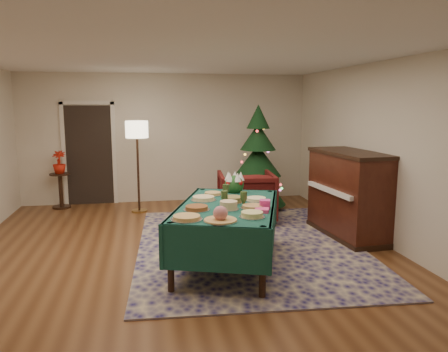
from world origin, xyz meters
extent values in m
plane|color=#593319|center=(0.00, 0.00, 0.00)|extent=(7.00, 7.00, 0.00)
plane|color=white|center=(0.00, 0.00, 2.70)|extent=(7.00, 7.00, 0.00)
plane|color=beige|center=(0.00, 3.50, 1.35)|extent=(6.00, 0.00, 6.00)
plane|color=beige|center=(0.00, -3.50, 1.35)|extent=(6.00, 0.00, 6.00)
plane|color=beige|center=(3.00, 0.00, 1.35)|extent=(0.00, 7.00, 7.00)
cube|color=black|center=(-1.60, 3.48, 1.02)|extent=(0.92, 0.02, 2.04)
cube|color=silver|center=(-2.10, 3.48, 1.05)|extent=(0.08, 0.04, 2.14)
cube|color=silver|center=(-1.10, 3.48, 1.05)|extent=(0.08, 0.04, 2.14)
cube|color=silver|center=(-1.60, 3.48, 2.10)|extent=(1.08, 0.04, 0.08)
cube|color=#1B1653|center=(0.99, 0.20, 0.01)|extent=(3.44, 4.38, 0.02)
cylinder|color=black|center=(-0.24, -1.23, 0.40)|extent=(0.08, 0.08, 0.80)
cylinder|color=black|center=(0.36, 0.54, 0.40)|extent=(0.08, 0.08, 0.80)
cylinder|color=black|center=(0.72, -1.55, 0.40)|extent=(0.08, 0.08, 0.80)
cylinder|color=black|center=(1.31, 0.22, 0.40)|extent=(0.08, 0.08, 0.80)
cube|color=#154C3D|center=(0.54, -0.50, 0.78)|extent=(1.77, 2.31, 0.04)
cube|color=#154C3D|center=(0.86, 0.45, 0.55)|extent=(1.16, 0.42, 0.50)
cube|color=#154C3D|center=(0.22, -1.46, 0.55)|extent=(1.16, 0.42, 0.50)
cube|color=#154C3D|center=(1.09, -0.69, 0.55)|extent=(0.69, 1.97, 0.50)
cube|color=#154C3D|center=(-0.01, -0.32, 0.55)|extent=(0.69, 1.97, 0.50)
cylinder|color=silver|center=(-0.05, -1.15, 0.81)|extent=(0.36, 0.36, 0.01)
cylinder|color=tan|center=(-0.05, -1.15, 0.84)|extent=(0.30, 0.30, 0.04)
cylinder|color=silver|center=(0.31, -1.28, 0.81)|extent=(0.37, 0.37, 0.01)
sphere|color=#CC727A|center=(0.31, -1.28, 0.90)|extent=(0.16, 0.16, 0.16)
cylinder|color=silver|center=(0.69, -1.18, 0.81)|extent=(0.29, 0.29, 0.01)
cylinder|color=#D8D172|center=(0.69, -1.18, 0.84)|extent=(0.25, 0.25, 0.05)
cylinder|color=silver|center=(0.12, -0.73, 0.81)|extent=(0.32, 0.32, 0.01)
cylinder|color=brown|center=(0.12, -0.73, 0.84)|extent=(0.27, 0.27, 0.04)
cylinder|color=silver|center=(0.50, -0.78, 0.81)|extent=(0.25, 0.25, 0.01)
cylinder|color=tan|center=(0.50, -0.78, 0.87)|extent=(0.21, 0.21, 0.10)
cylinder|color=silver|center=(0.81, -0.77, 0.81)|extent=(0.30, 0.30, 0.01)
cylinder|color=#B2844C|center=(0.81, -0.77, 0.83)|extent=(0.26, 0.26, 0.03)
cylinder|color=silver|center=(0.27, -0.21, 0.81)|extent=(0.34, 0.34, 0.01)
cylinder|color=#D8BF7F|center=(0.27, -0.21, 0.84)|extent=(0.29, 0.29, 0.04)
cylinder|color=silver|center=(0.63, -0.39, 0.81)|extent=(0.30, 0.30, 0.01)
cylinder|color=maroon|center=(0.63, -0.39, 0.85)|extent=(0.26, 0.26, 0.06)
cylinder|color=silver|center=(0.96, -0.35, 0.81)|extent=(0.30, 0.30, 0.01)
cylinder|color=#F2EACC|center=(0.96, -0.35, 0.83)|extent=(0.25, 0.25, 0.03)
cylinder|color=silver|center=(0.44, 0.10, 0.81)|extent=(0.26, 0.26, 0.01)
cylinder|color=tan|center=(0.44, 0.10, 0.83)|extent=(0.22, 0.22, 0.03)
cone|color=#2D471E|center=(0.59, -0.11, 0.85)|extent=(0.08, 0.08, 0.10)
cylinder|color=#2D471E|center=(0.59, -0.11, 0.94)|extent=(0.09, 0.09, 0.10)
cone|color=#2D471E|center=(0.72, -0.63, 0.85)|extent=(0.08, 0.08, 0.10)
cylinder|color=#2D471E|center=(0.72, -0.63, 0.94)|extent=(0.09, 0.09, 0.10)
cone|color=#2D471E|center=(0.49, -0.54, 0.85)|extent=(0.08, 0.08, 0.10)
cylinder|color=#2D471E|center=(0.49, -0.54, 0.94)|extent=(0.09, 0.09, 0.10)
cube|color=#F44488|center=(0.87, -0.95, 0.83)|extent=(0.20, 0.20, 0.04)
cube|color=#E13E92|center=(0.95, -0.79, 0.86)|extent=(0.16, 0.16, 0.11)
sphere|color=#1E4C1E|center=(0.79, 0.26, 0.91)|extent=(0.28, 0.28, 0.28)
cone|color=white|center=(0.88, 0.26, 1.04)|extent=(0.11, 0.11, 0.13)
cone|color=white|center=(0.82, 0.35, 1.04)|extent=(0.11, 0.11, 0.13)
cone|color=white|center=(0.71, 0.32, 1.04)|extent=(0.11, 0.11, 0.13)
cone|color=white|center=(0.71, 0.20, 1.04)|extent=(0.11, 0.11, 0.13)
cone|color=white|center=(0.82, 0.17, 1.04)|extent=(0.11, 0.11, 0.13)
sphere|color=#B20C0F|center=(0.88, 0.33, 0.95)|extent=(0.08, 0.08, 0.08)
sphere|color=#B20C0F|center=(0.72, 0.36, 0.95)|extent=(0.08, 0.08, 0.08)
sphere|color=#B20C0F|center=(0.69, 0.19, 0.95)|extent=(0.08, 0.08, 0.08)
sphere|color=#B20C0F|center=(0.85, 0.16, 0.95)|extent=(0.08, 0.08, 0.08)
imported|color=#4C1210|center=(1.27, 1.54, 0.49)|extent=(1.04, 0.98, 0.99)
cylinder|color=#A57F3F|center=(-0.61, 2.60, 0.02)|extent=(0.30, 0.30, 0.03)
cylinder|color=black|center=(-0.61, 2.60, 0.80)|extent=(0.04, 0.04, 1.60)
cylinder|color=#FFEABF|center=(-0.61, 2.60, 1.60)|extent=(0.43, 0.43, 0.32)
cylinder|color=black|center=(-2.15, 3.20, 0.02)|extent=(0.35, 0.35, 0.04)
cylinder|color=black|center=(-2.15, 3.20, 0.34)|extent=(0.08, 0.08, 0.65)
cylinder|color=black|center=(-2.15, 3.20, 0.69)|extent=(0.39, 0.39, 0.03)
imported|color=red|center=(-2.15, 3.20, 0.83)|extent=(0.25, 0.45, 0.25)
cylinder|color=black|center=(1.71, 2.42, 0.08)|extent=(0.12, 0.12, 0.16)
cone|color=black|center=(1.71, 2.42, 0.46)|extent=(1.48, 1.48, 0.72)
cone|color=black|center=(1.71, 2.42, 0.98)|extent=(1.21, 1.21, 0.62)
cone|color=black|center=(1.71, 2.42, 1.44)|extent=(0.92, 0.92, 0.51)
cone|color=black|center=(1.71, 2.42, 1.83)|extent=(0.59, 0.59, 0.46)
cube|color=black|center=(2.65, 0.39, 0.04)|extent=(0.80, 1.59, 0.09)
cube|color=#34140D|center=(2.65, 0.39, 0.67)|extent=(0.78, 1.57, 1.26)
cube|color=black|center=(2.65, 0.39, 1.32)|extent=(0.82, 1.62, 0.05)
cube|color=white|center=(2.33, 0.36, 0.76)|extent=(0.24, 1.31, 0.07)
camera|label=1|loc=(-0.49, -5.83, 2.07)|focal=35.00mm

